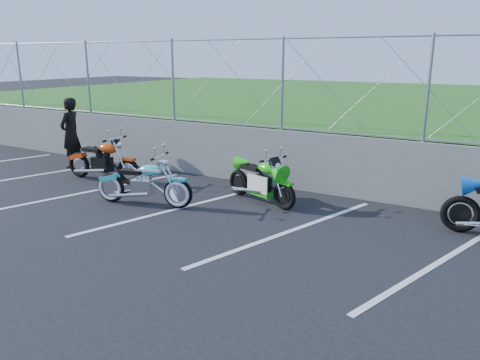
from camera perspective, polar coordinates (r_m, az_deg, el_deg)
The scene contains 9 objects.
ground at distance 8.54m, azimuth -11.56°, elevation -5.27°, with size 90.00×90.00×0.00m, color black.
retaining_wall at distance 11.10m, azimuth 0.31°, elevation 3.23°, with size 30.00×0.22×1.30m, color slate.
grass_field at distance 20.28m, azimuth 14.71°, elevation 8.10°, with size 30.00×20.00×1.30m, color #205316.
chain_link_fence at distance 10.88m, azimuth 0.32°, elevation 11.77°, with size 28.00×0.03×2.00m.
parking_lines at distance 8.61m, azimuth -1.09°, elevation -4.75°, with size 18.29×4.31×0.01m.
cruiser_turquoise at distance 9.46m, azimuth -11.55°, elevation -0.60°, with size 2.05×0.71×1.04m.
naked_orange at distance 11.54m, azimuth -16.28°, elevation 2.09°, with size 2.13×0.72×1.06m.
sportbike_green at distance 9.46m, azimuth 2.65°, elevation -0.30°, with size 1.82×0.77×0.97m.
person_standing at distance 13.18m, azimuth -19.96°, elevation 5.42°, with size 0.67×0.44×1.84m, color black.
Camera 1 is at (5.42, -5.92, 2.91)m, focal length 35.00 mm.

